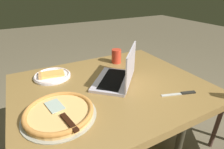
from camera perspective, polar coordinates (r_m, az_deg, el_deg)
dining_table at (r=1.19m, az=-0.51°, el=-5.79°), size 1.21×0.97×0.70m
laptop at (r=1.17m, az=2.24°, el=-0.27°), size 0.40×0.41×0.24m
pizza_plate at (r=1.32m, az=-18.75°, el=-0.28°), size 0.25×0.25×0.04m
pizza_tray at (r=0.93m, az=-16.62°, el=-11.62°), size 0.37×0.37×0.04m
table_knife at (r=1.14m, az=21.58°, el=-5.68°), size 0.21×0.08×0.01m
drink_cup at (r=1.48m, az=1.42°, el=5.96°), size 0.08×0.08×0.11m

